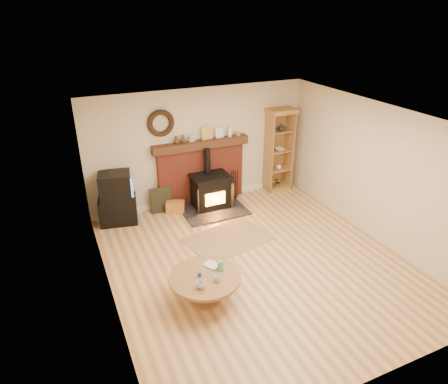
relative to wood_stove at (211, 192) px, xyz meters
name	(u,v)px	position (x,y,z in m)	size (l,w,h in m)	color
ground	(256,262)	(-0.06, -2.28, -0.38)	(5.50, 5.50, 0.00)	#AE7848
room_shell	(256,172)	(-0.08, -2.18, 1.33)	(5.02, 5.52, 2.61)	beige
chimney_breast	(201,169)	(-0.06, 0.39, 0.42)	(2.20, 0.22, 1.78)	#973726
wood_stove	(211,192)	(0.00, 0.00, 0.00)	(1.40, 1.00, 1.34)	black
area_rug	(228,239)	(-0.20, -1.38, -0.38)	(1.56, 1.07, 0.01)	brown
tv_unit	(117,199)	(-2.01, 0.19, 0.15)	(0.85, 0.67, 1.11)	black
curio_cabinet	(278,150)	(1.87, 0.28, 0.63)	(0.65, 0.47, 2.01)	olive
firelog_box	(175,207)	(-0.80, 0.12, -0.26)	(0.39, 0.25, 0.25)	gold
leaning_painting	(161,200)	(-1.06, 0.27, -0.10)	(0.48, 0.03, 0.57)	black
fire_tools	(234,192)	(0.67, 0.22, -0.23)	(0.19, 0.16, 0.70)	black
coffee_table	(205,281)	(-1.27, -2.85, -0.01)	(1.09, 1.09, 0.62)	brown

